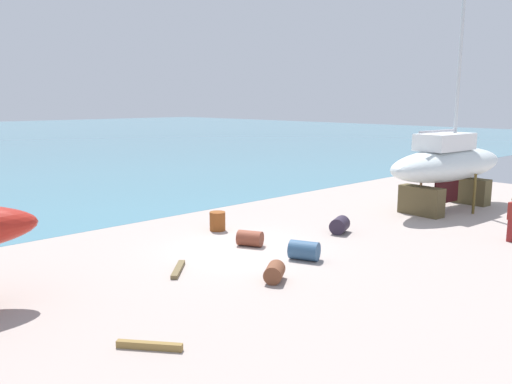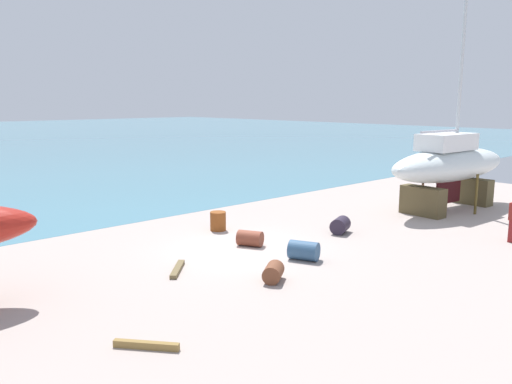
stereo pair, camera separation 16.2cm
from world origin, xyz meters
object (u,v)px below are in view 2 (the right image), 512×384
barrel_blue_faded (250,238)px  barrel_tipped_center (304,250)px  barrel_rust_near (340,225)px  sailboat_large_starboard (450,165)px  barrel_tipped_right (273,272)px  barrel_tipped_left (218,221)px

barrel_blue_faded → barrel_tipped_center: barrel_tipped_center is taller
barrel_rust_near → barrel_blue_faded: (-3.81, 1.04, -0.03)m
barrel_tipped_center → sailboat_large_starboard: bearing=3.8°
sailboat_large_starboard → barrel_tipped_center: sailboat_large_starboard is taller
sailboat_large_starboard → barrel_blue_faded: size_ratio=14.10×
sailboat_large_starboard → barrel_tipped_right: sailboat_large_starboard is taller
sailboat_large_starboard → barrel_tipped_right: size_ratio=15.72×
barrel_rust_near → barrel_tipped_center: (-3.60, -1.35, -0.00)m
barrel_tipped_right → barrel_blue_faded: size_ratio=0.90×
barrel_tipped_left → barrel_tipped_center: (-0.35, -4.92, -0.06)m
barrel_tipped_right → barrel_rust_near: bearing=20.3°
barrel_tipped_right → barrel_tipped_left: 6.21m
barrel_tipped_right → barrel_rust_near: 6.11m
barrel_tipped_right → barrel_tipped_left: (2.49, 5.69, 0.11)m
barrel_blue_faded → barrel_tipped_center: bearing=-85.0°
sailboat_large_starboard → barrel_rust_near: sailboat_large_starboard is taller
barrel_tipped_right → barrel_tipped_left: bearing=66.4°
barrel_tipped_left → barrel_tipped_center: size_ratio=0.80×
barrel_rust_near → barrel_tipped_center: same height
sailboat_large_starboard → barrel_tipped_right: 13.27m
barrel_tipped_center → barrel_tipped_right: bearing=-160.2°
barrel_tipped_right → barrel_tipped_center: bearing=19.8°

